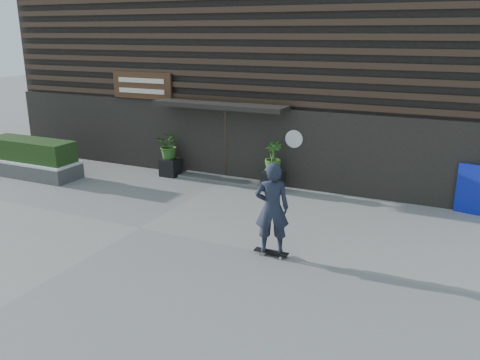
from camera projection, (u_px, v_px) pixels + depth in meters
The scene contains 11 objects.
ground at pixel (139, 228), 12.58m from camera, with size 80.00×80.00×0.00m, color gray.
entrance_step at pixel (222, 179), 16.55m from camera, with size 3.00×0.80×0.12m, color #4D4D4B.
planter_pot_left at pixel (171, 167), 17.08m from camera, with size 0.60×0.60×0.60m, color black.
bamboo_left at pixel (170, 145), 16.86m from camera, with size 0.86×0.75×0.96m, color #2D591E.
planter_pot_right at pixel (273, 181), 15.53m from camera, with size 0.60×0.60×0.60m, color black.
bamboo_right at pixel (273, 157), 15.30m from camera, with size 0.54×0.54×0.96m, color #2D591E.
raised_bed at pixel (33, 169), 17.09m from camera, with size 3.50×1.20×0.50m, color #454543.
snow_layer at pixel (32, 161), 17.01m from camera, with size 3.50×1.20×0.08m, color white.
hedge at pixel (30, 149), 16.89m from camera, with size 3.30×1.00×0.70m, color #1C3613.
building at pixel (281, 52), 20.05m from camera, with size 18.00×11.00×8.00m.
skateboarder at pixel (272, 208), 10.72m from camera, with size 0.88×0.74×2.15m.
Camera 1 is at (7.32, -9.47, 4.80)m, focal length 36.96 mm.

